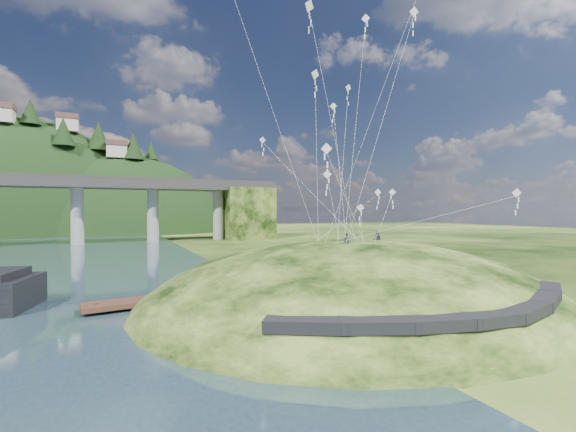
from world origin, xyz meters
name	(u,v)px	position (x,y,z in m)	size (l,w,h in m)	color
ground	(272,319)	(0.00, 0.00, 0.00)	(320.00, 320.00, 0.00)	black
grass_hill	(352,319)	(8.00, 2.00, -1.50)	(36.00, 32.00, 13.00)	black
footpath	(468,311)	(7.46, -9.74, 2.08)	(22.29, 5.84, 0.83)	black
bridge	(22,199)	(-26.46, 70.07, 9.70)	(160.00, 11.00, 15.00)	#2D2B2B
wooden_dock	(183,297)	(-4.76, 7.50, 0.46)	(14.94, 3.93, 1.06)	#3B2118
kite_flyers	(367,232)	(9.67, 2.23, 5.69)	(5.57, 3.05, 1.70)	#23262F
kite_swarm	(354,103)	(9.43, 3.98, 16.93)	(20.95, 17.48, 20.48)	silver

